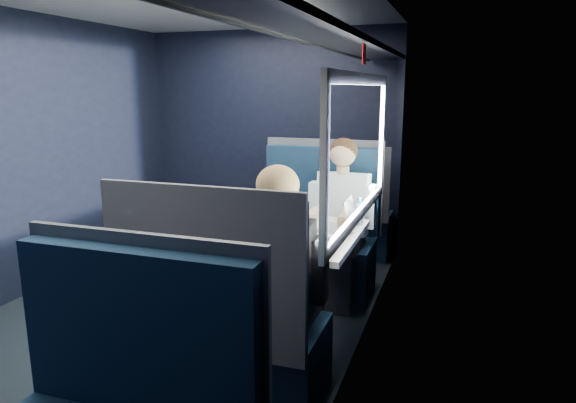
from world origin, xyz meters
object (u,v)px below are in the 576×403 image
(woman, at_px, (281,271))
(cup, at_px, (353,215))
(seat_bay_far, at_px, (227,332))
(bottle_small, at_px, (359,213))
(seat_row_front, at_px, (340,217))
(man, at_px, (340,214))
(table, at_px, (307,244))
(seat_bay_near, at_px, (313,240))
(laptop, at_px, (341,221))

(woman, bearing_deg, cup, 82.43)
(seat_bay_far, distance_m, bottle_small, 1.35)
(cup, bearing_deg, seat_row_front, 106.53)
(man, bearing_deg, cup, -59.47)
(seat_bay_far, bearing_deg, seat_row_front, 90.00)
(table, bearing_deg, cup, 63.42)
(man, distance_m, woman, 1.41)
(seat_bay_far, relative_size, seat_row_front, 1.09)
(seat_bay_far, relative_size, bottle_small, 6.43)
(seat_bay_near, relative_size, seat_bay_far, 1.00)
(seat_bay_near, xyz_separation_m, man, (0.27, -0.17, 0.29))
(seat_bay_near, relative_size, seat_row_front, 1.09)
(seat_bay_near, height_order, woman, woman)
(table, relative_size, man, 0.76)
(seat_bay_near, relative_size, bottle_small, 6.43)
(seat_bay_near, distance_m, woman, 1.63)
(woman, xyz_separation_m, laptop, (0.13, 0.86, 0.07))
(table, bearing_deg, laptop, 38.09)
(seat_bay_near, xyz_separation_m, cup, (0.42, -0.43, 0.36))
(table, bearing_deg, seat_row_front, 95.80)
(seat_bay_far, height_order, bottle_small, seat_bay_far)
(seat_bay_near, distance_m, bottle_small, 0.83)
(seat_row_front, height_order, bottle_small, seat_row_front)
(seat_bay_far, height_order, cup, seat_bay_far)
(seat_row_front, bearing_deg, table, -84.20)
(man, bearing_deg, seat_row_front, 102.83)
(bottle_small, bearing_deg, seat_bay_far, -111.38)
(table, height_order, seat_row_front, seat_row_front)
(seat_bay_near, xyz_separation_m, laptop, (0.40, -0.71, 0.38))
(laptop, relative_size, bottle_small, 1.58)
(table, height_order, seat_bay_near, seat_bay_near)
(laptop, bearing_deg, bottle_small, 62.57)
(woman, relative_size, bottle_small, 6.75)
(seat_bay_near, bearing_deg, bottle_small, -48.05)
(seat_row_front, bearing_deg, man, -77.17)
(cup, bearing_deg, bottle_small, -59.69)
(seat_bay_far, bearing_deg, woman, 33.82)
(table, xyz_separation_m, man, (0.07, 0.70, 0.06))
(table, bearing_deg, bottle_small, 48.53)
(man, xyz_separation_m, cup, (0.15, -0.26, 0.06))
(seat_bay_near, xyz_separation_m, seat_bay_far, (0.02, -1.74, -0.01))
(laptop, distance_m, cup, 0.28)
(table, height_order, seat_bay_far, seat_bay_far)
(man, bearing_deg, seat_bay_far, -99.03)
(table, xyz_separation_m, cup, (0.22, 0.44, 0.12))
(laptop, relative_size, cup, 3.71)
(table, xyz_separation_m, woman, (0.07, -0.71, 0.06))
(seat_row_front, xyz_separation_m, man, (0.25, -1.10, 0.31))
(seat_bay_near, relative_size, cup, 15.15)
(table, xyz_separation_m, seat_row_front, (-0.18, 1.80, -0.25))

